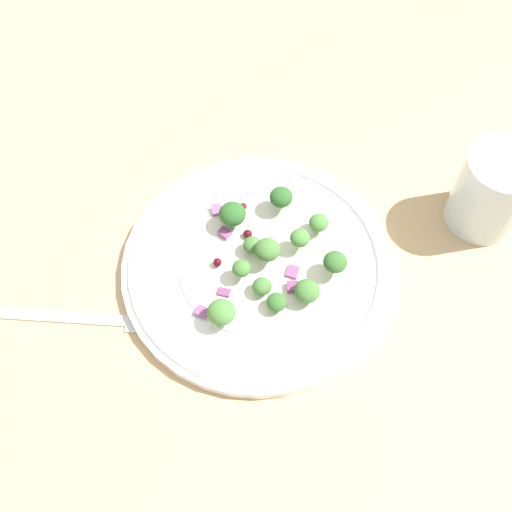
{
  "coord_description": "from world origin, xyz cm",
  "views": [
    {
      "loc": [
        -25.51,
        -22.59,
        58.74
      ],
      "look_at": [
        -1.72,
        0.11,
        2.7
      ],
      "focal_mm": 44.37,
      "sensor_mm": 36.0,
      "label": 1
    }
  ],
  "objects_px": {
    "plate": "(256,265)",
    "broccoli_floret_0": "(267,250)",
    "fork": "(83,318)",
    "broccoli_floret_2": "(300,238)",
    "water_glass": "(492,191)",
    "broccoli_floret_1": "(221,312)"
  },
  "relations": [
    {
      "from": "broccoli_floret_0",
      "to": "broccoli_floret_2",
      "type": "bearing_deg",
      "value": -21.09
    },
    {
      "from": "plate",
      "to": "broccoli_floret_2",
      "type": "bearing_deg",
      "value": -24.6
    },
    {
      "from": "fork",
      "to": "water_glass",
      "type": "xyz_separation_m",
      "value": [
        0.38,
        -0.22,
        0.05
      ]
    },
    {
      "from": "broccoli_floret_1",
      "to": "fork",
      "type": "distance_m",
      "value": 0.15
    },
    {
      "from": "broccoli_floret_0",
      "to": "water_glass",
      "type": "height_order",
      "value": "water_glass"
    },
    {
      "from": "broccoli_floret_0",
      "to": "broccoli_floret_1",
      "type": "bearing_deg",
      "value": -170.22
    },
    {
      "from": "broccoli_floret_0",
      "to": "fork",
      "type": "distance_m",
      "value": 0.2
    },
    {
      "from": "broccoli_floret_2",
      "to": "plate",
      "type": "bearing_deg",
      "value": 155.4
    },
    {
      "from": "fork",
      "to": "broccoli_floret_2",
      "type": "bearing_deg",
      "value": -27.26
    },
    {
      "from": "plate",
      "to": "broccoli_floret_0",
      "type": "relative_size",
      "value": 10.66
    },
    {
      "from": "fork",
      "to": "plate",
      "type": "bearing_deg",
      "value": -27.97
    },
    {
      "from": "plate",
      "to": "broccoli_floret_2",
      "type": "xyz_separation_m",
      "value": [
        0.04,
        -0.02,
        0.02
      ]
    },
    {
      "from": "broccoli_floret_1",
      "to": "broccoli_floret_2",
      "type": "bearing_deg",
      "value": 0.18
    },
    {
      "from": "broccoli_floret_1",
      "to": "broccoli_floret_2",
      "type": "height_order",
      "value": "same"
    },
    {
      "from": "plate",
      "to": "fork",
      "type": "xyz_separation_m",
      "value": [
        -0.16,
        0.09,
        -0.01
      ]
    },
    {
      "from": "plate",
      "to": "broccoli_floret_0",
      "type": "bearing_deg",
      "value": -35.74
    },
    {
      "from": "plate",
      "to": "broccoli_floret_0",
      "type": "xyz_separation_m",
      "value": [
        0.01,
        -0.01,
        0.03
      ]
    },
    {
      "from": "broccoli_floret_0",
      "to": "broccoli_floret_1",
      "type": "xyz_separation_m",
      "value": [
        -0.08,
        -0.01,
        -0.01
      ]
    },
    {
      "from": "plate",
      "to": "fork",
      "type": "bearing_deg",
      "value": 152.03
    },
    {
      "from": "broccoli_floret_1",
      "to": "water_glass",
      "type": "bearing_deg",
      "value": -21.24
    },
    {
      "from": "broccoli_floret_2",
      "to": "fork",
      "type": "bearing_deg",
      "value": 152.74
    },
    {
      "from": "plate",
      "to": "broccoli_floret_1",
      "type": "distance_m",
      "value": 0.08
    }
  ]
}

